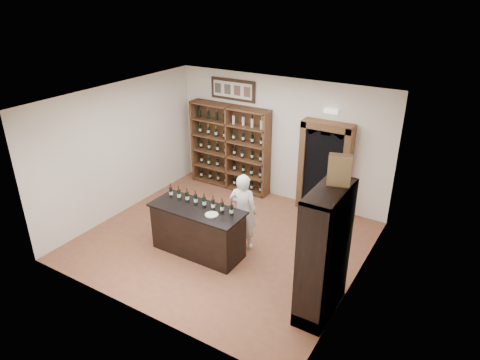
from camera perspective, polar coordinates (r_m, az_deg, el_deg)
name	(u,v)px	position (r m, az deg, el deg)	size (l,w,h in m)	color
floor	(224,240)	(9.08, -2.21, -8.06)	(5.50, 5.50, 0.00)	brown
ceiling	(221,100)	(7.87, -2.57, 10.62)	(5.50, 5.50, 0.00)	white
wall_back	(279,139)	(10.39, 5.29, 5.44)	(5.50, 0.04, 3.00)	beige
wall_left	(121,150)	(10.05, -15.60, 3.93)	(0.04, 5.00, 3.00)	beige
wall_right	(361,211)	(7.35, 15.83, -3.99)	(0.04, 5.00, 3.00)	beige
wine_shelf	(230,147)	(10.98, -1.28, 4.42)	(2.20, 0.38, 2.20)	#53311C
framed_picture	(233,90)	(10.68, -0.95, 11.95)	(1.25, 0.04, 0.52)	black
arched_doorway	(325,166)	(9.92, 11.23, 1.86)	(1.17, 0.35, 2.17)	black
emergency_light	(331,111)	(9.59, 12.06, 9.00)	(0.30, 0.10, 0.10)	white
tasting_counter	(198,231)	(8.51, -5.64, -6.72)	(1.88, 0.78, 1.00)	black
counter_bottle_0	(171,192)	(8.69, -9.20, -1.60)	(0.07, 0.07, 0.30)	black
counter_bottle_1	(179,194)	(8.57, -8.14, -1.93)	(0.07, 0.07, 0.30)	black
counter_bottle_2	(187,197)	(8.45, -7.05, -2.26)	(0.07, 0.07, 0.30)	black
counter_bottle_3	(196,199)	(8.34, -5.93, -2.60)	(0.07, 0.07, 0.30)	black
counter_bottle_4	(204,202)	(8.23, -4.79, -2.94)	(0.07, 0.07, 0.30)	black
counter_bottle_5	(213,205)	(8.12, -3.61, -3.30)	(0.07, 0.07, 0.30)	black
counter_bottle_6	(222,207)	(8.02, -2.39, -3.67)	(0.07, 0.07, 0.30)	black
counter_bottle_7	(231,210)	(7.92, -1.15, -4.04)	(0.07, 0.07, 0.30)	black
side_cabinet	(324,272)	(7.06, 11.19, -11.95)	(0.48, 1.20, 2.20)	black
shopkeeper	(243,212)	(8.49, 0.42, -4.23)	(0.59, 0.39, 1.61)	white
plate	(212,215)	(7.98, -3.81, -4.64)	(0.25, 0.25, 0.02)	beige
wine_crate	(340,170)	(6.40, 13.14, 1.27)	(0.34, 0.14, 0.48)	tan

